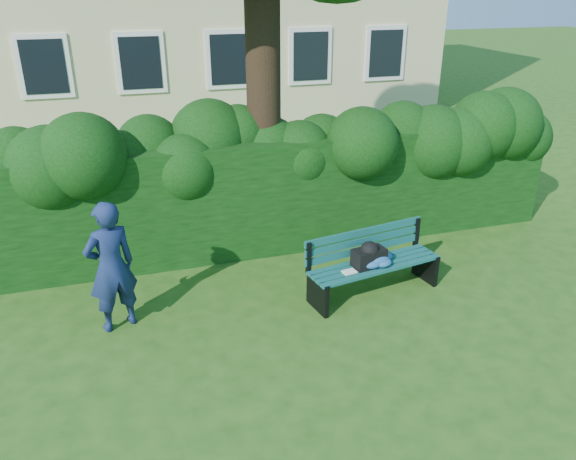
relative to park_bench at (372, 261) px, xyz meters
name	(u,v)px	position (x,y,z in m)	size (l,w,h in m)	color
ground	(302,313)	(-1.09, -0.22, -0.50)	(80.00, 80.00, 0.00)	#204D12
hedge	(258,194)	(-1.09, 1.98, 0.40)	(10.00, 1.00, 1.80)	black
park_bench	(372,261)	(0.00, 0.00, 0.00)	(1.97, 0.87, 0.89)	#0E4946
man_reading	(111,267)	(-3.40, 0.19, 0.34)	(0.62, 0.40, 1.69)	navy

